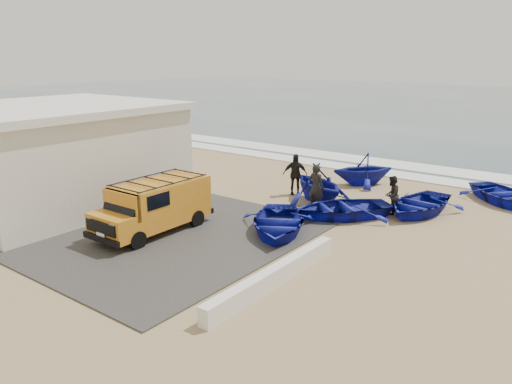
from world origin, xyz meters
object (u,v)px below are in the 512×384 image
Objects in this scene: parapet at (275,276)px; fisherman_back at (295,174)px; building at (53,154)px; boat_near_right at (342,208)px; boat_far_right at (505,195)px; boat_far_left at (363,169)px; boat_near_left at (278,222)px; boat_mid_right at (419,204)px; fisherman_middle at (392,195)px; van at (155,204)px; boat_mid_left at (318,183)px; fisherman_front at (316,188)px.

fisherman_back reaches higher than parapet.
boat_near_right is (11.15, 5.62, -1.75)m from building.
boat_far_right is at bearing 36.27° from building.
boat_near_right is at bearing -175.68° from boat_far_right.
building is 3.04× the size of boat_far_left.
boat_near_left is at bearing -45.49° from boat_far_left.
boat_mid_right is 1.25m from fisherman_middle.
parapet is 6.18m from van.
fisherman_back reaches higher than boat_near_right.
parapet is 1.82× the size of boat_mid_left.
boat_far_left is at bearing 62.65° from boat_near_left.
van is 2.85× the size of fisherman_middle.
boat_far_right is (3.45, 12.70, 0.13)m from parapet.
fisherman_back is at bearing 43.61° from building.
boat_near_left is at bearing 123.60° from parapet.
fisherman_middle is at bearing 31.37° from boat_near_left.
boat_near_left is 8.39m from boat_far_left.
fisherman_back is (-5.66, -0.64, 0.56)m from boat_mid_right.
boat_mid_left is 1.56m from fisherman_back.
boat_mid_left reaches higher than fisherman_middle.
van reaches higher than boat_near_right.
fisherman_back is at bearing -76.08° from boat_far_left.
boat_near_left is 2.50× the size of fisherman_middle.
building is 4.87× the size of fisherman_back.
boat_mid_right is at bearing 129.02° from fisherman_middle.
boat_near_right is at bearing 26.77° from building.
van is at bearing -125.41° from boat_mid_right.
boat_near_left is at bearing -169.93° from boat_far_right.
building is 12.68m from parapet.
boat_near_left is (10.12, 2.58, -1.75)m from building.
boat_near_left is at bearing -140.18° from boat_mid_left.
fisherman_back is (-4.77, 0.14, 0.16)m from fisherman_middle.
fisherman_front is (3.37, 5.84, -0.06)m from van.
boat_mid_right is 2.03× the size of fisherman_back.
boat_near_left is 1.02× the size of boat_mid_right.
boat_far_right is at bearing 47.30° from boat_far_left.
boat_mid_right is 1.98× the size of fisherman_front.
fisherman_middle is at bearing -10.23° from boat_far_left.
fisherman_back reaches higher than boat_near_left.
boat_far_left is (9.53, 10.93, -1.35)m from building.
boat_far_left is 0.79× the size of boat_far_right.
building is 1.57× the size of parapet.
fisherman_middle is (2.72, 1.43, -0.19)m from fisherman_front.
parapet is 3.74× the size of fisherman_middle.
boat_near_right is 2.36m from boat_mid_left.
parapet is (12.50, -1.00, -1.89)m from building.
fisherman_back is at bearing 160.37° from boat_far_right.
fisherman_middle is (1.39, 1.64, 0.39)m from boat_near_right.
boat_far_left is at bearing 148.93° from boat_mid_right.
boat_mid_left is 1.71× the size of fisherman_back.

